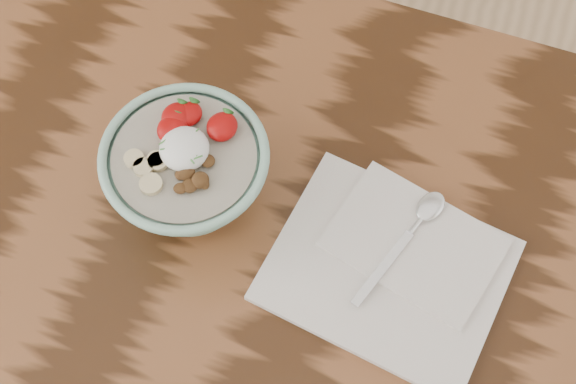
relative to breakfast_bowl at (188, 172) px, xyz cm
name	(u,v)px	position (x,y,z in cm)	size (l,w,h in cm)	color
table	(149,270)	(-3.97, -8.00, -15.85)	(160.00, 90.00, 75.00)	#351D0D
breakfast_bowl	(188,172)	(0.00, 0.00, 0.00)	(19.17, 19.17, 12.94)	#8BBBA8
napkin	(393,264)	(25.52, -0.62, -5.88)	(28.96, 25.05, 1.62)	silver
spoon	(419,222)	(26.86, 5.05, -4.55)	(7.50, 17.36, 0.92)	silver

